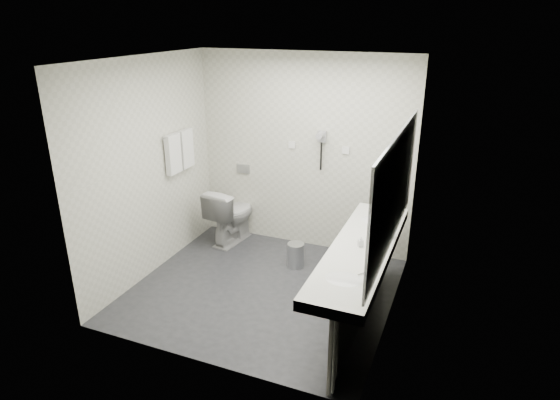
% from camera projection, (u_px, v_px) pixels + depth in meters
% --- Properties ---
extents(floor, '(2.80, 2.80, 0.00)m').
position_uv_depth(floor, '(263.00, 289.00, 5.37)').
color(floor, '#26272B').
rests_on(floor, ground).
extents(ceiling, '(2.80, 2.80, 0.00)m').
position_uv_depth(ceiling, '(259.00, 59.00, 4.47)').
color(ceiling, silver).
rests_on(ceiling, wall_back).
extents(wall_back, '(2.80, 0.00, 2.80)m').
position_uv_depth(wall_back, '(303.00, 153.00, 6.04)').
color(wall_back, beige).
rests_on(wall_back, floor).
extents(wall_front, '(2.80, 0.00, 2.80)m').
position_uv_depth(wall_front, '(194.00, 235.00, 3.80)').
color(wall_front, beige).
rests_on(wall_front, floor).
extents(wall_left, '(0.00, 2.60, 2.60)m').
position_uv_depth(wall_left, '(149.00, 169.00, 5.41)').
color(wall_left, beige).
rests_on(wall_left, floor).
extents(wall_right, '(0.00, 2.60, 2.60)m').
position_uv_depth(wall_right, '(398.00, 204.00, 4.43)').
color(wall_right, beige).
rests_on(wall_right, floor).
extents(vanity_counter, '(0.55, 2.20, 0.10)m').
position_uv_depth(vanity_counter, '(361.00, 251.00, 4.51)').
color(vanity_counter, silver).
rests_on(vanity_counter, floor).
extents(vanity_panel, '(0.03, 2.15, 0.75)m').
position_uv_depth(vanity_panel, '(361.00, 290.00, 4.66)').
color(vanity_panel, gray).
rests_on(vanity_panel, floor).
extents(vanity_post_near, '(0.06, 0.06, 0.75)m').
position_uv_depth(vanity_post_near, '(334.00, 357.00, 3.75)').
color(vanity_post_near, silver).
rests_on(vanity_post_near, floor).
extents(vanity_post_far, '(0.06, 0.06, 0.75)m').
position_uv_depth(vanity_post_far, '(384.00, 246.00, 5.55)').
color(vanity_post_far, silver).
rests_on(vanity_post_far, floor).
extents(mirror, '(0.02, 2.20, 1.05)m').
position_uv_depth(mirror, '(395.00, 190.00, 4.19)').
color(mirror, '#B2BCC6').
rests_on(mirror, wall_right).
extents(basin_near, '(0.40, 0.31, 0.05)m').
position_uv_depth(basin_near, '(343.00, 281.00, 3.94)').
color(basin_near, silver).
rests_on(basin_near, vanity_counter).
extents(basin_far, '(0.40, 0.31, 0.05)m').
position_uv_depth(basin_far, '(376.00, 222.00, 5.06)').
color(basin_far, silver).
rests_on(basin_far, vanity_counter).
extents(faucet_near, '(0.04, 0.04, 0.15)m').
position_uv_depth(faucet_near, '(368.00, 276.00, 3.84)').
color(faucet_near, silver).
rests_on(faucet_near, vanity_counter).
extents(faucet_far, '(0.04, 0.04, 0.15)m').
position_uv_depth(faucet_far, '(395.00, 217.00, 4.96)').
color(faucet_far, silver).
rests_on(faucet_far, vanity_counter).
extents(soap_bottle_a, '(0.06, 0.06, 0.10)m').
position_uv_depth(soap_bottle_a, '(361.00, 241.00, 4.47)').
color(soap_bottle_a, beige).
rests_on(soap_bottle_a, vanity_counter).
extents(glass_left, '(0.07, 0.07, 0.11)m').
position_uv_depth(glass_left, '(393.00, 233.00, 4.64)').
color(glass_left, silver).
rests_on(glass_left, vanity_counter).
extents(glass_right, '(0.07, 0.07, 0.11)m').
position_uv_depth(glass_right, '(387.00, 227.00, 4.77)').
color(glass_right, silver).
rests_on(glass_right, vanity_counter).
extents(toilet, '(0.53, 0.81, 0.77)m').
position_uv_depth(toilet, '(231.00, 215.00, 6.41)').
color(toilet, silver).
rests_on(toilet, floor).
extents(flush_plate, '(0.18, 0.02, 0.12)m').
position_uv_depth(flush_plate, '(243.00, 169.00, 6.44)').
color(flush_plate, '#B2B5BA').
rests_on(flush_plate, wall_back).
extents(pedal_bin, '(0.24, 0.24, 0.29)m').
position_uv_depth(pedal_bin, '(296.00, 255.00, 5.83)').
color(pedal_bin, '#B2B5BA').
rests_on(pedal_bin, floor).
extents(bin_lid, '(0.21, 0.21, 0.02)m').
position_uv_depth(bin_lid, '(296.00, 244.00, 5.77)').
color(bin_lid, '#B2B5BA').
rests_on(bin_lid, pedal_bin).
extents(towel_rail, '(0.02, 0.62, 0.02)m').
position_uv_depth(towel_rail, '(178.00, 134.00, 5.76)').
color(towel_rail, silver).
rests_on(towel_rail, wall_left).
extents(towel_near, '(0.07, 0.24, 0.48)m').
position_uv_depth(towel_near, '(173.00, 154.00, 5.72)').
color(towel_near, silver).
rests_on(towel_near, towel_rail).
extents(towel_far, '(0.07, 0.24, 0.48)m').
position_uv_depth(towel_far, '(186.00, 149.00, 5.96)').
color(towel_far, silver).
rests_on(towel_far, towel_rail).
extents(dryer_cradle, '(0.10, 0.04, 0.14)m').
position_uv_depth(dryer_cradle, '(322.00, 136.00, 5.84)').
color(dryer_cradle, gray).
rests_on(dryer_cradle, wall_back).
extents(dryer_barrel, '(0.08, 0.14, 0.08)m').
position_uv_depth(dryer_barrel, '(320.00, 135.00, 5.77)').
color(dryer_barrel, gray).
rests_on(dryer_barrel, dryer_cradle).
extents(dryer_cord, '(0.02, 0.02, 0.35)m').
position_uv_depth(dryer_cord, '(321.00, 156.00, 5.92)').
color(dryer_cord, black).
rests_on(dryer_cord, dryer_cradle).
extents(switch_plate_a, '(0.09, 0.02, 0.09)m').
position_uv_depth(switch_plate_a, '(292.00, 145.00, 6.05)').
color(switch_plate_a, silver).
rests_on(switch_plate_a, wall_back).
extents(switch_plate_b, '(0.09, 0.02, 0.09)m').
position_uv_depth(switch_plate_b, '(346.00, 150.00, 5.80)').
color(switch_plate_b, silver).
rests_on(switch_plate_b, wall_back).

